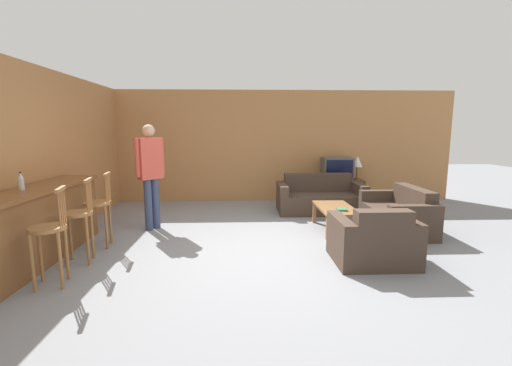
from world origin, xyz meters
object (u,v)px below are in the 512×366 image
bar_chair_mid (79,220)px  person_by_window (150,170)px  bottle (21,182)px  book_on_table (342,210)px  armchair_near (373,242)px  coffee_table (335,210)px  table_lamp (357,162)px  couch_far (320,198)px  tv (337,169)px  tv_unit (336,191)px  bar_chair_far (99,209)px  loveseat_right (398,215)px  bar_chair_near (50,235)px

bar_chair_mid → person_by_window: bearing=70.4°
bar_chair_mid → person_by_window: size_ratio=0.61×
bottle → book_on_table: 4.44m
bar_chair_mid → armchair_near: size_ratio=1.09×
person_by_window → coffee_table: bearing=-3.7°
bar_chair_mid → armchair_near: bearing=-2.3°
person_by_window → table_lamp: bearing=25.7°
coffee_table → book_on_table: (0.03, -0.26, 0.07)m
armchair_near → book_on_table: bearing=93.7°
bar_chair_mid → table_lamp: bearing=36.6°
couch_far → tv: tv is taller
book_on_table → person_by_window: size_ratio=0.10×
armchair_near → tv_unit: armchair_near is taller
bar_chair_far → couch_far: size_ratio=0.62×
tv → person_by_window: 4.23m
loveseat_right → bar_chair_mid: bearing=-165.2°
bar_chair_near → table_lamp: size_ratio=1.99×
bar_chair_mid → book_on_table: (3.66, 1.02, -0.14)m
coffee_table → book_on_table: 0.27m
bar_chair_near → tv_unit: bearing=44.4°
coffee_table → tv: tv is taller
couch_far → book_on_table: size_ratio=10.11×
tv → table_lamp: table_lamp is taller
tv → table_lamp: 0.49m
tv → person_by_window: size_ratio=0.38×
couch_far → tv: (0.57, 0.85, 0.52)m
armchair_near → person_by_window: person_by_window is taller
tv_unit → bottle: size_ratio=5.49×
coffee_table → person_by_window: 3.18m
bottle → person_by_window: (1.13, 1.57, -0.05)m
person_by_window → book_on_table: bearing=-8.4°
bottle → book_on_table: bottle is taller
coffee_table → tv: size_ratio=1.63×
bar_chair_near → tv: size_ratio=1.61×
armchair_near → table_lamp: bearing=74.9°
couch_far → bar_chair_near: bearing=-138.1°
bar_chair_far → tv_unit: bearing=34.2°
loveseat_right → table_lamp: (0.03, 2.26, 0.67)m
table_lamp → tv_unit: bearing=180.0°
bottle → bar_chair_near: bearing=-43.3°
bottle → person_by_window: person_by_window is taller
bar_chair_mid → bar_chair_far: size_ratio=1.00×
tv → coffee_table: bearing=-105.5°
book_on_table → armchair_near: bearing=-86.3°
tv → table_lamp: size_ratio=1.24×
couch_far → book_on_table: (-0.01, -1.62, 0.14)m
bar_chair_far → tv_unit: size_ratio=0.88×
bar_chair_mid → loveseat_right: bearing=14.8°
tv → bar_chair_near: bearing=-135.6°
coffee_table → book_on_table: book_on_table is taller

